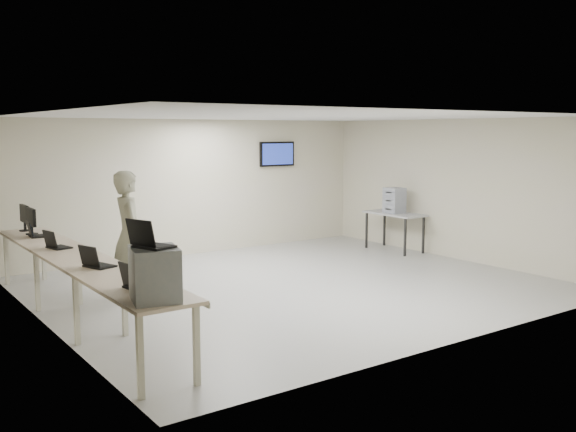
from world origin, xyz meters
TOP-DOWN VIEW (x-y plane):
  - room at (0.03, 0.06)m, footprint 8.01×7.01m
  - workbench at (-3.59, 0.00)m, footprint 0.76×6.00m
  - equipment_box at (-3.65, -2.67)m, footprint 0.56×0.60m
  - laptop_on_box at (-3.71, -2.67)m, footprint 0.41×0.44m
  - laptop_0 at (-3.63, -2.14)m, footprint 0.35×0.41m
  - laptop_1 at (-3.62, -0.81)m, footprint 0.40×0.42m
  - laptop_2 at (-3.65, 0.78)m, footprint 0.35×0.39m
  - laptop_3 at (-3.64, 2.00)m, footprint 0.30×0.35m
  - monitor_near at (-3.60, 2.31)m, footprint 0.19×0.43m
  - monitor_far at (-3.60, 2.75)m, footprint 0.20×0.44m
  - soldier at (-2.56, 0.77)m, footprint 0.57×0.78m
  - side_table at (3.60, 1.31)m, footprint 0.64×1.37m
  - storage_bins at (3.58, 1.31)m, footprint 0.34×0.38m

SIDE VIEW (x-z plane):
  - side_table at x=3.60m, z-range 0.34..1.16m
  - workbench at x=-3.59m, z-range 0.38..1.28m
  - laptop_3 at x=-3.64m, z-range 0.84..1.10m
  - laptop_2 at x=-3.65m, z-range 0.84..1.10m
  - laptop_1 at x=-3.62m, z-range 0.83..1.11m
  - laptop_0 at x=-3.63m, z-range 0.83..1.12m
  - soldier at x=-2.56m, z-range 0.00..1.97m
  - storage_bins at x=3.58m, z-range 0.82..1.36m
  - monitor_near at x=-3.60m, z-range 0.94..1.37m
  - monitor_far at x=-3.60m, z-range 0.95..1.38m
  - equipment_box at x=-3.65m, z-range 0.90..1.43m
  - room at x=0.03m, z-range 0.01..2.82m
  - laptop_on_box at x=-3.71m, z-range 1.36..1.65m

